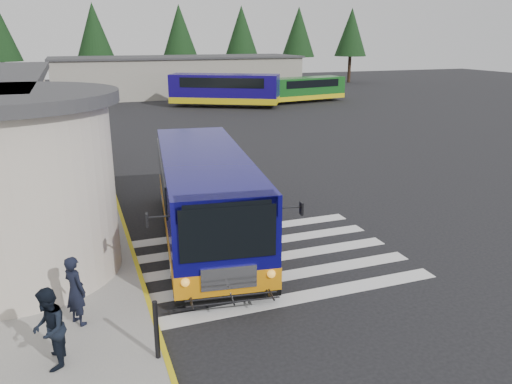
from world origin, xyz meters
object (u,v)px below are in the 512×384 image
object	(u,v)px
bollard	(156,330)
far_bus_b	(306,88)
pedestrian_b	(49,329)
transit_bus	(205,199)
pedestrian_a	(75,290)
far_bus_a	(225,89)

from	to	relation	value
bollard	far_bus_b	bearing A→B (deg)	60.35
pedestrian_b	bollard	bearing A→B (deg)	82.28
pedestrian_b	transit_bus	bearing A→B (deg)	145.60
pedestrian_a	pedestrian_b	xyz separation A→B (m)	(-0.49, -1.43, 0.01)
transit_bus	bollard	bearing A→B (deg)	-105.36
pedestrian_a	far_bus_b	distance (m)	41.31
far_bus_b	pedestrian_b	bearing A→B (deg)	137.55
far_bus_a	far_bus_b	distance (m)	8.66
transit_bus	pedestrian_b	distance (m)	7.12
pedestrian_b	far_bus_a	world-z (taller)	far_bus_a
pedestrian_b	far_bus_a	size ratio (longest dim) A/B	0.16
pedestrian_b	far_bus_b	distance (m)	42.78
transit_bus	far_bus_b	size ratio (longest dim) A/B	1.23
pedestrian_a	far_bus_a	xyz separation A→B (m)	(13.67, 34.06, 0.70)
pedestrian_b	far_bus_a	xyz separation A→B (m)	(14.16, 35.49, 0.69)
far_bus_b	pedestrian_a	bearing A→B (deg)	137.07
bollard	pedestrian_b	bearing A→B (deg)	167.57
far_bus_b	far_bus_a	bearing A→B (deg)	84.49
transit_bus	pedestrian_a	world-z (taller)	transit_bus
pedestrian_a	bollard	distance (m)	2.36
pedestrian_a	far_bus_a	distance (m)	36.70
far_bus_a	transit_bus	bearing A→B (deg)	-169.24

